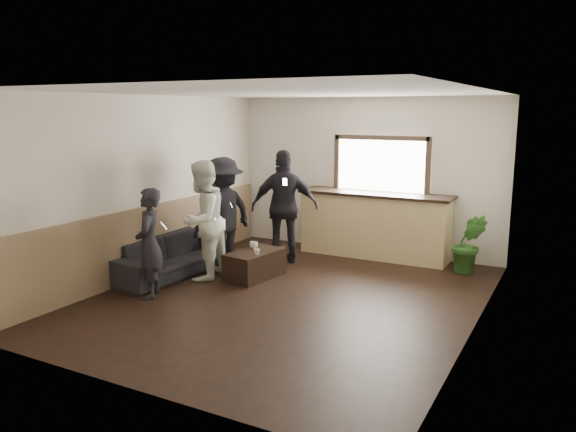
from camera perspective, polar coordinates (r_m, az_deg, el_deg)
The scene contains 12 objects.
ground at distance 7.92m, azimuth -0.01°, elevation -8.24°, with size 5.00×6.00×0.01m, color black.
room_shell at distance 7.94m, azimuth -4.71°, elevation 2.69°, with size 5.01×6.01×2.80m.
bar_counter at distance 10.03m, azimuth 8.80°, elevation -0.50°, with size 2.70×0.68×2.13m.
sofa at distance 9.07m, azimuth -11.80°, elevation -3.97°, with size 2.09×0.82×0.61m, color black.
coffee_table at distance 8.76m, azimuth -3.40°, elevation -4.93°, with size 0.52×0.94×0.42m, color black.
cup_a at distance 8.90m, azimuth -3.51°, elevation -2.95°, with size 0.13×0.13×0.10m, color silver.
cup_b at distance 8.51m, azimuth -3.21°, elevation -3.64°, with size 0.09×0.09×0.09m, color silver.
potted_plant at distance 9.37m, azimuth 17.90°, elevation -2.68°, with size 0.53×0.43×0.97m, color #2D6623.
person_a at distance 7.96m, azimuth -13.91°, elevation -2.71°, with size 0.60×0.67×1.53m.
person_b at distance 8.66m, azimuth -8.70°, elevation -0.43°, with size 0.77×0.95×1.83m.
person_c at distance 9.30m, azimuth -6.63°, elevation 0.36°, with size 0.91×1.29×1.82m.
person_d at distance 9.47m, azimuth -0.34°, elevation 0.93°, with size 1.21×0.97×1.92m.
Camera 1 is at (3.53, -6.60, 2.58)m, focal length 35.00 mm.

